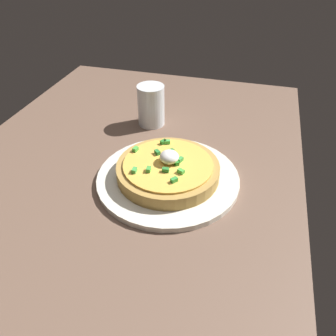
# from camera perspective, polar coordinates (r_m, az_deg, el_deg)

# --- Properties ---
(dining_table) EXTENTS (1.17, 0.75, 0.03)m
(dining_table) POSITION_cam_1_polar(r_m,az_deg,el_deg) (0.71, -8.85, -3.30)
(dining_table) COLOR brown
(dining_table) RESTS_ON ground
(plate) EXTENTS (0.29, 0.29, 0.01)m
(plate) POSITION_cam_1_polar(r_m,az_deg,el_deg) (0.69, 0.00, -1.72)
(plate) COLOR silver
(plate) RESTS_ON dining_table
(pizza) EXTENTS (0.21, 0.21, 0.06)m
(pizza) POSITION_cam_1_polar(r_m,az_deg,el_deg) (0.68, -0.00, -0.24)
(pizza) COLOR #B18843
(pizza) RESTS_ON plate
(cup_near) EXTENTS (0.07, 0.07, 0.10)m
(cup_near) POSITION_cam_1_polar(r_m,az_deg,el_deg) (0.87, -3.14, 10.38)
(cup_near) COLOR silver
(cup_near) RESTS_ON dining_table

